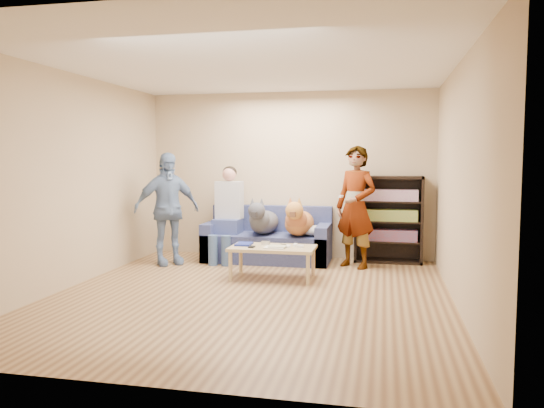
% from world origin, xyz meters
% --- Properties ---
extents(ground, '(5.00, 5.00, 0.00)m').
position_xyz_m(ground, '(0.00, 0.00, 0.00)').
color(ground, brown).
rests_on(ground, ground).
extents(ceiling, '(5.00, 5.00, 0.00)m').
position_xyz_m(ceiling, '(0.00, 0.00, 2.60)').
color(ceiling, white).
rests_on(ceiling, ground).
extents(wall_back, '(4.50, 0.00, 4.50)m').
position_xyz_m(wall_back, '(0.00, 2.50, 1.30)').
color(wall_back, tan).
rests_on(wall_back, ground).
extents(wall_front, '(4.50, 0.00, 4.50)m').
position_xyz_m(wall_front, '(0.00, -2.50, 1.30)').
color(wall_front, tan).
rests_on(wall_front, ground).
extents(wall_left, '(0.00, 5.00, 5.00)m').
position_xyz_m(wall_left, '(-2.25, 0.00, 1.30)').
color(wall_left, tan).
rests_on(wall_left, ground).
extents(wall_right, '(0.00, 5.00, 5.00)m').
position_xyz_m(wall_right, '(2.25, 0.00, 1.30)').
color(wall_right, tan).
rests_on(wall_right, ground).
extents(blanket, '(0.43, 0.36, 0.15)m').
position_xyz_m(blanket, '(0.48, 1.94, 0.50)').
color(blanket, '#A5A5AA').
rests_on(blanket, sofa).
extents(person_standing_right, '(0.76, 0.69, 1.74)m').
position_xyz_m(person_standing_right, '(1.09, 1.84, 0.87)').
color(person_standing_right, gray).
rests_on(person_standing_right, ground).
extents(person_standing_left, '(1.00, 0.94, 1.65)m').
position_xyz_m(person_standing_left, '(-1.64, 1.49, 0.83)').
color(person_standing_left, '#7788BE').
rests_on(person_standing_left, ground).
extents(held_controller, '(0.06, 0.12, 0.03)m').
position_xyz_m(held_controller, '(0.89, 1.64, 1.03)').
color(held_controller, white).
rests_on(held_controller, person_standing_right).
extents(notebook_blue, '(0.20, 0.26, 0.03)m').
position_xyz_m(notebook_blue, '(-0.33, 0.95, 0.43)').
color(notebook_blue, navy).
rests_on(notebook_blue, coffee_table).
extents(papers, '(0.26, 0.20, 0.02)m').
position_xyz_m(papers, '(0.12, 0.80, 0.43)').
color(papers, silver).
rests_on(papers, coffee_table).
extents(magazine, '(0.22, 0.17, 0.01)m').
position_xyz_m(magazine, '(0.15, 0.82, 0.44)').
color(magazine, '#B0AE8D').
rests_on(magazine, coffee_table).
extents(camera_silver, '(0.11, 0.06, 0.05)m').
position_xyz_m(camera_silver, '(-0.05, 1.02, 0.45)').
color(camera_silver, '#B1B1B6').
rests_on(camera_silver, coffee_table).
extents(controller_a, '(0.04, 0.13, 0.03)m').
position_xyz_m(controller_a, '(0.35, 1.00, 0.43)').
color(controller_a, white).
rests_on(controller_a, coffee_table).
extents(controller_b, '(0.09, 0.06, 0.03)m').
position_xyz_m(controller_b, '(0.43, 0.92, 0.43)').
color(controller_b, white).
rests_on(controller_b, coffee_table).
extents(headphone_cup_a, '(0.07, 0.07, 0.02)m').
position_xyz_m(headphone_cup_a, '(0.27, 0.88, 0.43)').
color(headphone_cup_a, white).
rests_on(headphone_cup_a, coffee_table).
extents(headphone_cup_b, '(0.07, 0.07, 0.02)m').
position_xyz_m(headphone_cup_b, '(0.27, 0.96, 0.43)').
color(headphone_cup_b, white).
rests_on(headphone_cup_b, coffee_table).
extents(pen_orange, '(0.13, 0.06, 0.01)m').
position_xyz_m(pen_orange, '(0.05, 0.74, 0.42)').
color(pen_orange, orange).
rests_on(pen_orange, coffee_table).
extents(pen_black, '(0.13, 0.08, 0.01)m').
position_xyz_m(pen_black, '(0.19, 1.08, 0.42)').
color(pen_black, black).
rests_on(pen_black, coffee_table).
extents(wallet, '(0.07, 0.12, 0.02)m').
position_xyz_m(wallet, '(-0.18, 0.78, 0.43)').
color(wallet, black).
rests_on(wallet, coffee_table).
extents(sofa, '(1.90, 0.85, 0.82)m').
position_xyz_m(sofa, '(-0.25, 2.10, 0.28)').
color(sofa, '#515B93').
rests_on(sofa, ground).
extents(person_seated, '(0.40, 0.73, 1.47)m').
position_xyz_m(person_seated, '(-0.86, 1.97, 0.77)').
color(person_seated, '#414E91').
rests_on(person_seated, sofa).
extents(dog_gray, '(0.40, 1.25, 0.58)m').
position_xyz_m(dog_gray, '(-0.29, 1.92, 0.63)').
color(dog_gray, '#4A4A54').
rests_on(dog_gray, sofa).
extents(dog_tan, '(0.42, 1.17, 0.61)m').
position_xyz_m(dog_tan, '(0.25, 1.88, 0.64)').
color(dog_tan, '#C96D3D').
rests_on(dog_tan, sofa).
extents(coffee_table, '(1.10, 0.60, 0.42)m').
position_xyz_m(coffee_table, '(0.07, 0.90, 0.37)').
color(coffee_table, tan).
rests_on(coffee_table, ground).
extents(bookshelf, '(1.00, 0.34, 1.30)m').
position_xyz_m(bookshelf, '(1.55, 2.33, 0.68)').
color(bookshelf, black).
rests_on(bookshelf, ground).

